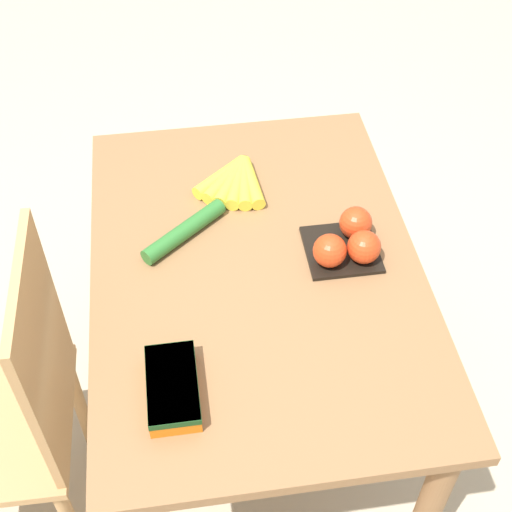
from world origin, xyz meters
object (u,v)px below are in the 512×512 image
(tomato_pack, at_px, (348,242))
(cucumber_near, at_px, (184,231))
(chair, at_px, (14,411))
(banana_bunch, at_px, (236,181))
(carrot_bag, at_px, (173,387))

(tomato_pack, xyz_separation_m, cucumber_near, (0.11, 0.38, -0.02))
(tomato_pack, bearing_deg, chair, 100.53)
(chair, xyz_separation_m, cucumber_near, (0.27, -0.45, 0.28))
(tomato_pack, relative_size, cucumber_near, 0.80)
(chair, height_order, tomato_pack, chair)
(banana_bunch, bearing_deg, tomato_pack, -140.48)
(carrot_bag, xyz_separation_m, cucumber_near, (0.44, -0.06, -0.01))
(tomato_pack, relative_size, carrot_bag, 0.91)
(cucumber_near, bearing_deg, carrot_bag, 172.74)
(chair, distance_m, banana_bunch, 0.79)
(banana_bunch, xyz_separation_m, cucumber_near, (-0.17, 0.15, 0.00))
(carrot_bag, relative_size, cucumber_near, 0.87)
(banana_bunch, height_order, tomato_pack, tomato_pack)
(cucumber_near, bearing_deg, tomato_pack, -106.50)
(banana_bunch, bearing_deg, chair, 126.11)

